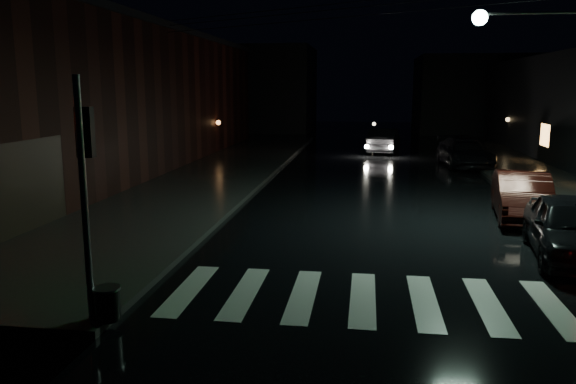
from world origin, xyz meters
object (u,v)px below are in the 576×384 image
at_px(parked_car_c, 464,152).
at_px(oncoming_car, 384,141).
at_px(parked_car_b, 522,196).
at_px(parked_car_a, 570,228).
at_px(parked_car_d, 466,154).

relative_size(parked_car_c, oncoming_car, 1.08).
xyz_separation_m(parked_car_b, oncoming_car, (-3.85, 18.24, 0.04)).
xyz_separation_m(parked_car_a, parked_car_c, (0.21, 16.82, -0.02)).
height_order(parked_car_a, oncoming_car, oncoming_car).
bearing_deg(parked_car_d, oncoming_car, 120.14).
relative_size(parked_car_d, oncoming_car, 1.03).
xyz_separation_m(parked_car_c, parked_car_d, (0.00, -0.50, -0.06)).
bearing_deg(parked_car_d, parked_car_c, 86.35).
bearing_deg(parked_car_a, parked_car_c, 96.64).
xyz_separation_m(parked_car_a, oncoming_car, (-3.89, 22.46, 0.02)).
bearing_deg(parked_car_b, parked_car_a, -81.79).
relative_size(parked_car_a, parked_car_c, 0.87).
distance_m(parked_car_b, parked_car_c, 12.61).
relative_size(parked_car_c, parked_car_d, 1.05).
xyz_separation_m(parked_car_b, parked_car_c, (0.25, 12.61, 0.00)).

